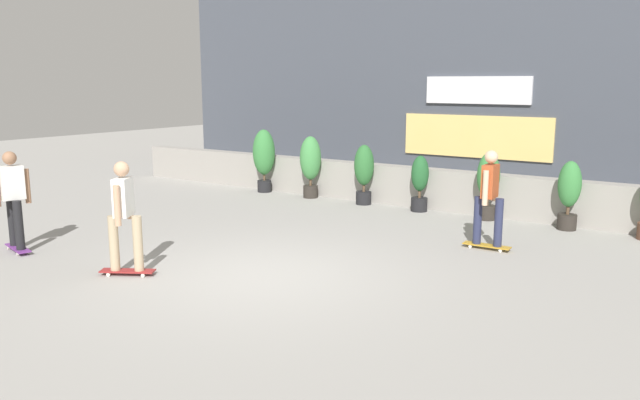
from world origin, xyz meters
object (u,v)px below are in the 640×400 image
skater_by_wall_left (13,197)px  skater_by_wall_right (124,213)px  potted_plant_2 (364,171)px  potted_plant_5 (569,191)px  potted_plant_0 (264,155)px  potted_plant_3 (420,181)px  potted_plant_4 (488,182)px  skater_far_right (489,195)px  potted_plant_1 (310,162)px

skater_by_wall_left → skater_by_wall_right: bearing=4.0°
potted_plant_2 → potted_plant_5: size_ratio=1.04×
potted_plant_0 → potted_plant_5: bearing=0.0°
potted_plant_3 → skater_by_wall_left: bearing=-121.4°
skater_by_wall_right → potted_plant_0: bearing=112.8°
potted_plant_4 → skater_by_wall_right: 7.35m
skater_by_wall_left → potted_plant_4: bearing=50.2°
skater_by_wall_left → potted_plant_2: bearing=68.0°
potted_plant_0 → potted_plant_3: 4.39m
potted_plant_3 → potted_plant_5: 3.12m
skater_far_right → potted_plant_4: bearing=109.4°
potted_plant_5 → skater_by_wall_left: 9.99m
potted_plant_3 → skater_by_wall_right: size_ratio=0.73×
skater_by_wall_right → potted_plant_3: bearing=76.6°
potted_plant_3 → skater_far_right: skater_far_right is taller
skater_by_wall_left → skater_far_right: bearing=35.1°
skater_by_wall_right → skater_by_wall_left: bearing=-176.0°
potted_plant_5 → potted_plant_1: bearing=180.0°
potted_plant_0 → potted_plant_5: size_ratio=1.21×
potted_plant_3 → potted_plant_4: potted_plant_4 is taller
potted_plant_2 → potted_plant_1: bearing=180.0°
potted_plant_3 → potted_plant_5: bearing=0.0°
potted_plant_1 → potted_plant_2: bearing=-0.0°
skater_far_right → potted_plant_3: bearing=135.7°
potted_plant_2 → skater_far_right: bearing=-31.2°
potted_plant_1 → potted_plant_5: (6.04, 0.00, -0.13)m
potted_plant_1 → potted_plant_4: bearing=-0.0°
potted_plant_3 → skater_by_wall_right: (-1.59, -6.65, 0.27)m
potted_plant_5 → potted_plant_0: bearing=180.0°
potted_plant_2 → skater_by_wall_left: bearing=-112.0°
potted_plant_2 → potted_plant_4: 2.94m
potted_plant_1 → potted_plant_5: bearing=0.0°
potted_plant_3 → skater_by_wall_left: (-4.17, -6.83, 0.27)m
potted_plant_5 → skater_by_wall_right: (-4.71, -6.65, 0.19)m
potted_plant_5 → skater_far_right: skater_far_right is taller
skater_far_right → potted_plant_1: bearing=156.6°
skater_by_wall_left → skater_by_wall_right: (2.58, 0.18, 0.00)m
potted_plant_0 → potted_plant_5: potted_plant_0 is taller
potted_plant_0 → potted_plant_4: size_ratio=1.16×
potted_plant_0 → potted_plant_1: bearing=0.0°
potted_plant_5 → potted_plant_3: bearing=180.0°
skater_far_right → potted_plant_5: bearing=70.7°
potted_plant_1 → potted_plant_4: (4.45, -0.00, -0.08)m
potted_plant_1 → skater_far_right: 5.71m
potted_plant_2 → skater_by_wall_right: skater_by_wall_right is taller
potted_plant_3 → potted_plant_0: bearing=180.0°
potted_plant_2 → potted_plant_4: size_ratio=0.99×
potted_plant_0 → skater_by_wall_right: bearing=-67.2°
potted_plant_4 → potted_plant_5: potted_plant_4 is taller
potted_plant_5 → skater_by_wall_right: skater_by_wall_right is taller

